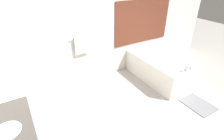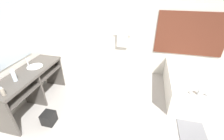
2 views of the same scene
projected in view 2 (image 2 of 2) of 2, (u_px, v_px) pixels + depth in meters
The scene contains 9 objects.
ground_plane at pixel (117, 127), 2.88m from camera, with size 16.00×16.00×0.00m, color #A8A39E.
wall_back_with_blinds at pixel (136, 28), 4.06m from camera, with size 7.40×0.13×2.70m.
vanity_counter at pixel (31, 80), 3.14m from camera, with size 0.57×1.64×0.85m.
sink_faucet at pixel (28, 62), 3.20m from camera, with size 0.09×0.04×0.18m.
bathtub at pixel (187, 84), 3.58m from camera, with size 0.94×1.66×0.69m.
water_bottle_1 at pixel (14, 76), 2.69m from camera, with size 0.07×0.07×0.24m.
soap_dispenser at pixel (3, 92), 2.36m from camera, with size 0.06×0.06×0.16m.
waste_bin at pixel (49, 118), 2.92m from camera, with size 0.23×0.23×0.24m.
bath_mat at pixel (193, 134), 2.73m from camera, with size 0.48×0.63×0.02m.
Camera 2 is at (0.36, -1.90, 2.41)m, focal length 24.00 mm.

